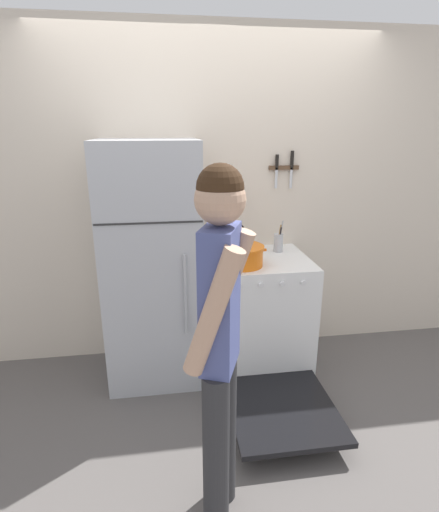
{
  "coord_description": "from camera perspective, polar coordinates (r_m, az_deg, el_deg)",
  "views": [
    {
      "loc": [
        -0.4,
        -3.07,
        1.83
      ],
      "look_at": [
        -0.02,
        -0.49,
        0.98
      ],
      "focal_mm": 28.0,
      "sensor_mm": 36.0,
      "label": 1
    }
  ],
  "objects": [
    {
      "name": "dutch_oven_pot",
      "position": [
        2.79,
        3.17,
        0.08
      ],
      "size": [
        0.35,
        0.31,
        0.17
      ],
      "color": "orange",
      "rests_on": "stove_range"
    },
    {
      "name": "utensil_jar",
      "position": [
        3.13,
        8.41,
        1.99
      ],
      "size": [
        0.07,
        0.07,
        0.25
      ],
      "color": "#B7BABF",
      "rests_on": "stove_range"
    },
    {
      "name": "wall_back",
      "position": [
        3.18,
        -0.99,
        7.94
      ],
      "size": [
        10.0,
        0.06,
        2.55
      ],
      "color": "beige",
      "rests_on": "ground_plane"
    },
    {
      "name": "refrigerator",
      "position": [
        2.92,
        -9.51,
        -1.32
      ],
      "size": [
        0.68,
        0.65,
        1.75
      ],
      "color": "#B7BABF",
      "rests_on": "ground_plane"
    },
    {
      "name": "person",
      "position": [
        1.74,
        0.08,
        -11.53
      ],
      "size": [
        0.36,
        0.41,
        1.7
      ],
      "rotation": [
        0.0,
        0.0,
        1.2
      ],
      "color": "#2D2D30",
      "rests_on": "ground_plane"
    },
    {
      "name": "wall_knife_strip",
      "position": [
        3.22,
        9.25,
        12.56
      ],
      "size": [
        0.24,
        0.03,
        0.29
      ],
      "color": "brown"
    },
    {
      "name": "tea_kettle",
      "position": [
        3.04,
        2.39,
        1.64
      ],
      "size": [
        0.24,
        0.19,
        0.24
      ],
      "color": "silver",
      "rests_on": "stove_range"
    },
    {
      "name": "ground_plane",
      "position": [
        3.6,
        -0.81,
        -12.58
      ],
      "size": [
        14.0,
        14.0,
        0.0
      ],
      "primitive_type": "plane",
      "color": "#5B5654"
    },
    {
      "name": "stove_range",
      "position": [
        3.11,
        5.64,
        -8.48
      ],
      "size": [
        0.73,
        1.4,
        0.9
      ],
      "color": "white",
      "rests_on": "ground_plane"
    }
  ]
}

